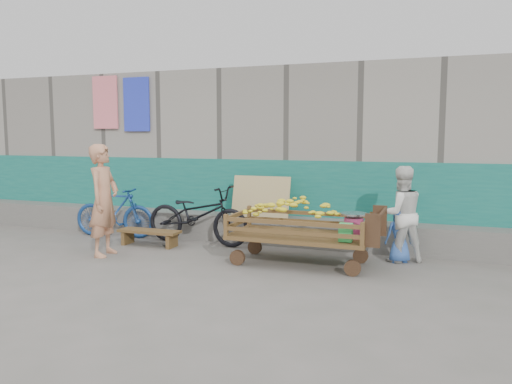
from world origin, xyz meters
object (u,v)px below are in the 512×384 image
(banana_cart, at_px, (297,221))
(bicycle_blue, at_px, (114,212))
(woman, at_px, (401,214))
(bench, at_px, (149,234))
(vendor_man, at_px, (104,200))
(child, at_px, (400,234))
(bicycle_dark, at_px, (198,215))

(banana_cart, relative_size, bicycle_blue, 1.38)
(woman, bearing_deg, bench, -21.56)
(woman, bearing_deg, banana_cart, -0.75)
(vendor_man, xyz_separation_m, woman, (4.24, 1.16, -0.15))
(bench, xyz_separation_m, vendor_man, (-0.27, -0.80, 0.65))
(woman, xyz_separation_m, child, (0.00, -0.07, -0.28))
(bicycle_dark, bearing_deg, bicycle_blue, 92.80)
(bench, relative_size, woman, 0.76)
(vendor_man, bearing_deg, banana_cart, -87.89)
(child, xyz_separation_m, bicycle_dark, (-3.28, 0.11, 0.08))
(vendor_man, height_order, child, vendor_man)
(vendor_man, relative_size, child, 2.06)
(banana_cart, relative_size, bench, 2.01)
(bicycle_dark, bearing_deg, bench, 123.31)
(banana_cart, height_order, woman, woman)
(child, xyz_separation_m, bicycle_blue, (-4.94, 0.11, 0.05))
(bicycle_dark, xyz_separation_m, bicycle_blue, (-1.67, 0.00, -0.03))
(bench, bearing_deg, woman, 5.25)
(vendor_man, relative_size, bicycle_blue, 1.10)
(banana_cart, distance_m, bench, 2.66)
(banana_cart, distance_m, child, 1.49)
(banana_cart, xyz_separation_m, bicycle_dark, (-1.92, 0.71, -0.12))
(bench, bearing_deg, banana_cart, -6.51)
(bench, relative_size, bicycle_blue, 0.69)
(child, bearing_deg, woman, -116.62)
(banana_cart, xyz_separation_m, bicycle_blue, (-3.59, 0.71, -0.15))
(vendor_man, distance_m, child, 4.40)
(vendor_man, relative_size, woman, 1.22)
(woman, distance_m, bicycle_blue, 4.95)
(banana_cart, distance_m, vendor_man, 2.94)
(child, height_order, bicycle_dark, bicycle_dark)
(banana_cart, distance_m, bicycle_dark, 2.05)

